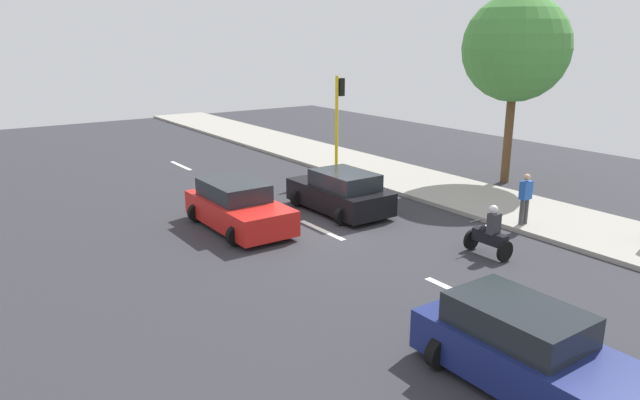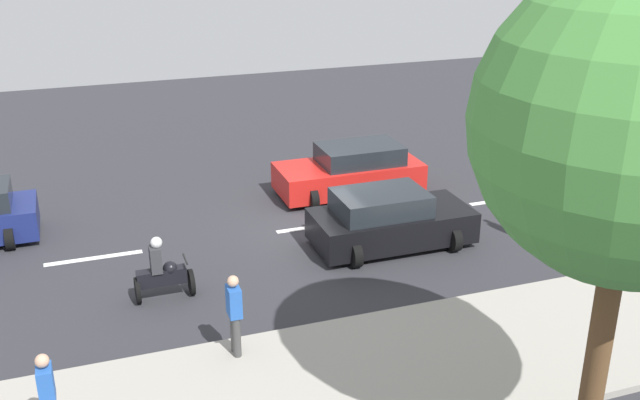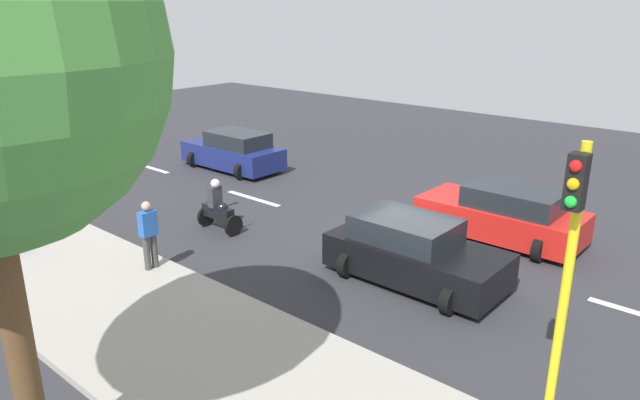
% 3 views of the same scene
% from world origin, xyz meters
% --- Properties ---
extents(ground_plane, '(40.00, 60.00, 0.10)m').
position_xyz_m(ground_plane, '(0.00, 0.00, -0.05)').
color(ground_plane, '#2D2D33').
extents(sidewalk, '(4.00, 60.00, 0.15)m').
position_xyz_m(sidewalk, '(7.00, 0.00, 0.07)').
color(sidewalk, '#9E998E').
rests_on(sidewalk, ground).
extents(lane_stripe_north, '(0.20, 2.40, 0.01)m').
position_xyz_m(lane_stripe_north, '(0.00, -6.00, 0.01)').
color(lane_stripe_north, white).
rests_on(lane_stripe_north, ground).
extents(lane_stripe_mid, '(0.20, 2.40, 0.01)m').
position_xyz_m(lane_stripe_mid, '(0.00, 0.00, 0.01)').
color(lane_stripe_mid, white).
rests_on(lane_stripe_mid, ground).
extents(lane_stripe_south, '(0.20, 2.40, 0.01)m').
position_xyz_m(lane_stripe_south, '(0.00, 6.00, 0.01)').
color(lane_stripe_south, white).
rests_on(lane_stripe_south, ground).
extents(car_red, '(2.34, 4.40, 1.52)m').
position_xyz_m(car_red, '(-2.10, 1.80, 0.71)').
color(car_red, red).
rests_on(car_red, ground).
extents(car_black, '(2.33, 4.13, 1.52)m').
position_xyz_m(car_black, '(1.75, 1.33, 0.71)').
color(car_black, black).
rests_on(car_black, ground).
extents(motorcycle, '(0.60, 1.30, 1.53)m').
position_xyz_m(motorcycle, '(2.63, -4.62, 0.64)').
color(motorcycle, black).
rests_on(motorcycle, ground).
extents(pedestrian_near_signal, '(0.40, 0.24, 1.69)m').
position_xyz_m(pedestrian_near_signal, '(7.11, -7.01, 1.06)').
color(pedestrian_near_signal, '#1E1E4C').
rests_on(pedestrian_near_signal, sidewalk).
extents(pedestrian_by_tree, '(0.40, 0.24, 1.69)m').
position_xyz_m(pedestrian_by_tree, '(5.55, -3.63, 1.06)').
color(pedestrian_by_tree, '#3F3F3F').
rests_on(pedestrian_by_tree, sidewalk).
extents(traffic_light_corner, '(0.49, 0.24, 4.50)m').
position_xyz_m(traffic_light_corner, '(4.85, 5.62, 2.93)').
color(traffic_light_corner, yellow).
rests_on(traffic_light_corner, ground).
extents(street_tree_center, '(4.37, 4.37, 7.84)m').
position_xyz_m(street_tree_center, '(10.28, 0.80, 5.63)').
color(street_tree_center, brown).
rests_on(street_tree_center, ground).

